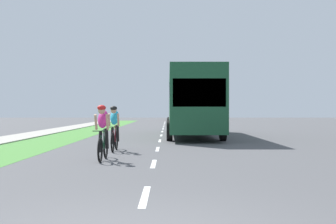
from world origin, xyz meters
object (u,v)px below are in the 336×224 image
object	(u,v)px
cyclist_lead	(103,132)
suv_maroon	(179,114)
cyclist_trailing	(115,128)
pickup_silver	(179,116)
sedan_white	(178,116)
bus_dark_green	(192,100)

from	to	relation	value
cyclist_lead	suv_maroon	distance (m)	48.35
cyclist_trailing	pickup_silver	bearing A→B (deg)	83.76
pickup_silver	sedan_white	world-z (taller)	pickup_silver
sedan_white	suv_maroon	distance (m)	9.14
pickup_silver	suv_maroon	distance (m)	18.44
bus_dark_green	sedan_white	world-z (taller)	bus_dark_green
cyclist_trailing	sedan_white	xyz separation A→B (m)	(3.06, 36.27, -0.04)
sedan_white	suv_maroon	bearing A→B (deg)	87.38
suv_maroon	pickup_silver	bearing A→B (deg)	-91.64
bus_dark_green	cyclist_trailing	bearing A→B (deg)	-110.02
cyclist_lead	cyclist_trailing	size ratio (longest dim) A/B	1.00
bus_dark_green	sedan_white	distance (m)	27.51
pickup_silver	sedan_white	bearing A→B (deg)	89.32
pickup_silver	cyclist_lead	bearing A→B (deg)	-95.61
cyclist_lead	bus_dark_green	distance (m)	12.10
bus_dark_green	sedan_white	size ratio (longest dim) A/B	2.70
bus_dark_green	suv_maroon	size ratio (longest dim) A/B	2.47
pickup_silver	cyclist_trailing	bearing A→B (deg)	-96.24
cyclist_lead	sedan_white	distance (m)	39.21
cyclist_trailing	bus_dark_green	distance (m)	9.43
cyclist_trailing	sedan_white	distance (m)	36.40
cyclist_trailing	bus_dark_green	world-z (taller)	bus_dark_green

